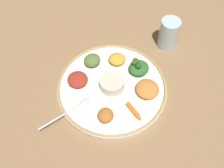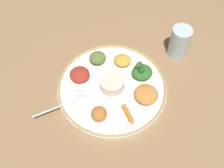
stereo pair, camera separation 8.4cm
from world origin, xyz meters
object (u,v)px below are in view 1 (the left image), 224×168
object	(u,v)px
greens_pile	(138,67)
drinking_glass	(168,35)
spoon	(73,109)
center_bowl	(112,83)
carrot_near_spoon	(134,111)

from	to	relation	value
greens_pile	drinking_glass	distance (m)	0.18
drinking_glass	spoon	bearing A→B (deg)	-142.14
center_bowl	greens_pile	size ratio (longest dim) A/B	0.90
center_bowl	greens_pile	xyz separation A→B (m)	(0.09, 0.06, -0.00)
greens_pile	carrot_near_spoon	distance (m)	0.16
spoon	greens_pile	world-z (taller)	greens_pile
spoon	drinking_glass	world-z (taller)	drinking_glass
greens_pile	drinking_glass	size ratio (longest dim) A/B	0.78
center_bowl	drinking_glass	xyz separation A→B (m)	(0.21, 0.19, 0.01)
center_bowl	spoon	xyz separation A→B (m)	(-0.13, -0.08, -0.02)
center_bowl	carrot_near_spoon	world-z (taller)	center_bowl
spoon	greens_pile	xyz separation A→B (m)	(0.22, 0.14, 0.01)
carrot_near_spoon	spoon	bearing A→B (deg)	173.53
center_bowl	carrot_near_spoon	bearing A→B (deg)	-58.41
center_bowl	greens_pile	world-z (taller)	greens_pile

